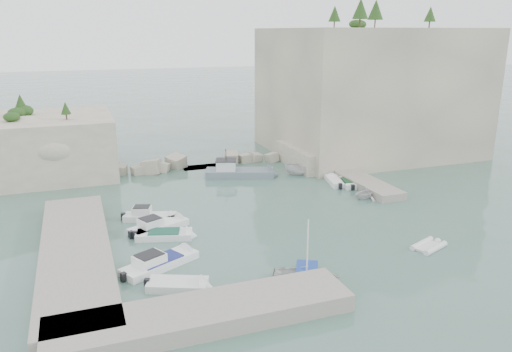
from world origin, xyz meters
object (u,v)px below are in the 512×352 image
object	(u,v)px
tender_east_a	(365,198)
tender_east_d	(303,175)
motorboat_a	(150,220)
tender_east_b	(348,185)
tender_east_c	(335,184)
rowboat	(306,280)
motorboat_d	(160,267)
work_boat	(240,176)
motorboat_b	(159,230)
inflatable_dinghy	(428,248)
motorboat_c	(164,238)
motorboat_e	(178,288)

from	to	relation	value
tender_east_a	tender_east_d	world-z (taller)	tender_east_d
motorboat_a	tender_east_b	world-z (taller)	motorboat_a
motorboat_a	tender_east_a	distance (m)	21.84
tender_east_c	tender_east_d	distance (m)	4.92
motorboat_a	rowboat	world-z (taller)	motorboat_a
motorboat_a	tender_east_c	size ratio (longest dim) A/B	1.17
rowboat	tender_east_a	distance (m)	19.31
motorboat_d	work_boat	size ratio (longest dim) A/B	0.74
rowboat	tender_east_d	bearing A→B (deg)	2.30
tender_east_b	motorboat_d	bearing A→B (deg)	134.39
tender_east_a	tender_east_c	size ratio (longest dim) A/B	0.66
tender_east_a	tender_east_c	distance (m)	5.70
rowboat	motorboat_a	bearing A→B (deg)	55.57
motorboat_d	rowboat	bearing A→B (deg)	-58.41
motorboat_b	tender_east_a	distance (m)	21.48
tender_east_c	work_boat	world-z (taller)	work_boat
inflatable_dinghy	tender_east_d	xyz separation A→B (m)	(-0.41, 22.62, 0.00)
inflatable_dinghy	tender_east_a	bearing A→B (deg)	59.60
tender_east_a	tender_east_d	bearing A→B (deg)	0.27
motorboat_c	tender_east_c	xyz separation A→B (m)	(20.92, 8.84, 0.00)
motorboat_a	motorboat_c	size ratio (longest dim) A/B	1.02
tender_east_a	tender_east_b	size ratio (longest dim) A/B	0.71
motorboat_e	motorboat_d	bearing A→B (deg)	122.15
motorboat_e	work_boat	xyz separation A→B (m)	(12.32, 24.10, 0.00)
motorboat_d	rowboat	world-z (taller)	motorboat_d
motorboat_e	tender_east_a	size ratio (longest dim) A/B	1.51
motorboat_d	tender_east_b	world-z (taller)	motorboat_d
motorboat_d	motorboat_b	bearing A→B (deg)	54.21
tender_east_b	tender_east_d	world-z (taller)	tender_east_d
motorboat_e	rowboat	xyz separation A→B (m)	(8.61, -1.94, 0.00)
motorboat_d	tender_east_a	xyz separation A→B (m)	(22.54, 8.37, 0.00)
rowboat	tender_east_d	distance (m)	26.57
rowboat	tender_east_b	distance (m)	23.32
motorboat_b	work_boat	world-z (taller)	work_boat
motorboat_a	inflatable_dinghy	xyz separation A→B (m)	(19.90, -13.88, 0.00)
motorboat_e	tender_east_c	xyz separation A→B (m)	(21.58, 17.69, 0.00)
tender_east_a	tender_east_c	bearing A→B (deg)	-8.51
tender_east_d	motorboat_d	bearing A→B (deg)	151.89
motorboat_d	tender_east_d	xyz separation A→B (m)	(20.24, 18.59, 0.00)
motorboat_d	tender_east_c	world-z (taller)	motorboat_d
motorboat_e	rowboat	size ratio (longest dim) A/B	0.95
inflatable_dinghy	motorboat_c	bearing A→B (deg)	132.78
motorboat_c	rowboat	bearing A→B (deg)	-37.55
motorboat_e	tender_east_c	bearing A→B (deg)	62.55
work_boat	inflatable_dinghy	bearing A→B (deg)	-52.99
tender_east_a	tender_east_c	xyz separation A→B (m)	(-0.39, 5.69, 0.00)
motorboat_a	tender_east_a	world-z (taller)	tender_east_a
tender_east_a	motorboat_a	bearing A→B (deg)	73.72
inflatable_dinghy	tender_east_c	distance (m)	18.16
rowboat	inflatable_dinghy	bearing A→B (deg)	-55.48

